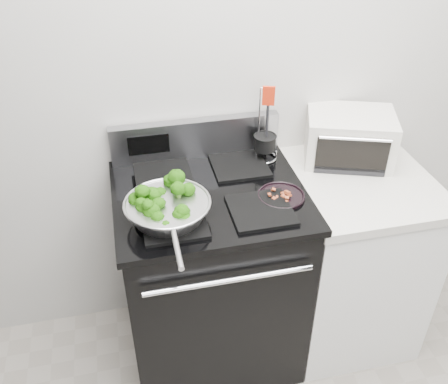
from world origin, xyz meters
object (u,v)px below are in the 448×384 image
object	(u,v)px
skillet	(168,209)
bacon_plate	(281,194)
toaster_oven	(349,137)
gas_range	(211,274)
utensil_holder	(265,146)

from	to	relation	value
skillet	bacon_plate	xyz separation A→B (m)	(0.46, 0.04, -0.04)
bacon_plate	toaster_oven	xyz separation A→B (m)	(0.41, 0.27, 0.06)
gas_range	toaster_oven	size ratio (longest dim) A/B	2.45
skillet	toaster_oven	size ratio (longest dim) A/B	1.14
gas_range	skillet	world-z (taller)	gas_range
gas_range	skillet	xyz separation A→B (m)	(-0.19, -0.14, 0.51)
bacon_plate	toaster_oven	distance (m)	0.50
utensil_holder	toaster_oven	distance (m)	0.39
skillet	utensil_holder	xyz separation A→B (m)	(0.48, 0.35, 0.01)
skillet	toaster_oven	world-z (taller)	toaster_oven
utensil_holder	toaster_oven	bearing A→B (deg)	13.46
utensil_holder	toaster_oven	xyz separation A→B (m)	(0.39, -0.03, 0.02)
gas_range	utensil_holder	world-z (taller)	utensil_holder
skillet	toaster_oven	bearing A→B (deg)	20.40
utensil_holder	skillet	bearing A→B (deg)	-125.63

